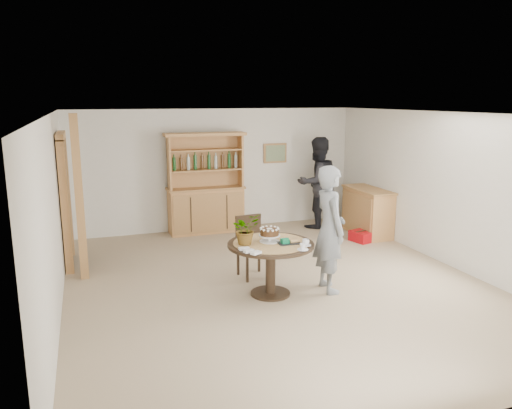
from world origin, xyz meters
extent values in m
plane|color=tan|center=(0.00, 0.00, 0.00)|extent=(7.00, 7.00, 0.00)
cube|color=white|center=(0.00, 3.50, 1.25)|extent=(6.00, 0.04, 2.50)
cube|color=white|center=(0.00, -3.50, 1.25)|extent=(6.00, 0.04, 2.50)
cube|color=white|center=(-3.00, 0.00, 1.25)|extent=(0.04, 7.00, 2.50)
cube|color=white|center=(3.00, 0.00, 1.25)|extent=(0.04, 7.00, 2.50)
cube|color=white|center=(0.00, 0.00, 2.50)|extent=(6.00, 7.00, 0.04)
cube|color=#AA7A47|center=(1.30, 3.47, 1.55)|extent=(0.52, 0.03, 0.42)
cube|color=#59724C|center=(1.30, 3.45, 1.55)|extent=(0.44, 0.02, 0.34)
cube|color=black|center=(-2.94, 2.00, 1.05)|extent=(0.10, 0.90, 2.10)
cube|color=tan|center=(-2.92, 1.50, 1.05)|extent=(0.12, 0.10, 2.10)
cube|color=tan|center=(-2.92, 2.50, 1.05)|extent=(0.12, 0.10, 2.10)
cube|color=tan|center=(-2.92, 2.00, 2.13)|extent=(0.12, 1.10, 0.10)
cube|color=#AA7A47|center=(-2.70, 1.20, 1.25)|extent=(0.12, 0.12, 2.50)
cube|color=tan|center=(-0.30, 3.24, 0.45)|extent=(1.50, 0.50, 0.90)
cube|color=#AA7A47|center=(-0.30, 3.24, 0.92)|extent=(1.56, 0.54, 0.04)
cube|color=tan|center=(-0.30, 3.34, 1.47)|extent=(1.50, 0.04, 1.06)
cube|color=tan|center=(-1.03, 3.19, 1.47)|extent=(0.04, 0.34, 1.06)
cube|color=tan|center=(0.43, 3.19, 1.47)|extent=(0.04, 0.34, 1.06)
cube|color=#AA7A47|center=(-0.30, 3.19, 1.30)|extent=(1.44, 0.32, 0.03)
cube|color=#AA7A47|center=(-0.30, 3.19, 1.70)|extent=(1.44, 0.32, 0.03)
cube|color=tan|center=(-0.30, 3.19, 2.01)|extent=(1.62, 0.40, 0.06)
cylinder|color=#194C1E|center=(-0.86, 3.19, 1.46)|extent=(0.07, 0.07, 0.28)
cylinder|color=#4C2D14|center=(-0.70, 3.19, 1.46)|extent=(0.07, 0.07, 0.28)
cylinder|color=#B2BFB2|center=(-0.54, 3.19, 1.46)|extent=(0.07, 0.07, 0.28)
cylinder|color=#194C1E|center=(-0.38, 3.19, 1.46)|extent=(0.07, 0.07, 0.28)
cylinder|color=#4C2D14|center=(-0.22, 3.19, 1.46)|extent=(0.07, 0.07, 0.28)
cylinder|color=#B2BFB2|center=(-0.06, 3.19, 1.46)|extent=(0.07, 0.07, 0.28)
cylinder|color=#194C1E|center=(0.10, 3.19, 1.46)|extent=(0.07, 0.07, 0.28)
cylinder|color=#4C2D14|center=(0.26, 3.19, 1.46)|extent=(0.07, 0.07, 0.28)
cube|color=tan|center=(2.74, 2.00, 0.45)|extent=(0.50, 1.20, 0.90)
cube|color=#AA7A47|center=(2.74, 2.00, 0.92)|extent=(0.54, 1.26, 0.04)
cylinder|color=black|center=(-0.23, -0.34, 0.73)|extent=(1.20, 1.20, 0.04)
cylinder|color=black|center=(-0.23, -0.34, 0.36)|extent=(0.14, 0.14, 0.70)
cylinder|color=black|center=(-0.23, -0.34, 0.01)|extent=(0.56, 0.56, 0.03)
cylinder|color=tan|center=(-0.23, -0.34, 0.76)|extent=(1.04, 1.04, 0.01)
cube|color=black|center=(-0.23, 0.41, 0.45)|extent=(0.46, 0.46, 0.04)
cube|color=black|center=(-0.25, 0.60, 0.70)|extent=(0.42, 0.07, 0.46)
cube|color=black|center=(-0.25, 0.60, 0.92)|extent=(0.42, 0.08, 0.05)
cube|color=black|center=(-0.39, 0.22, 0.22)|extent=(0.04, 0.04, 0.44)
cube|color=black|center=(-0.03, 0.25, 0.22)|extent=(0.04, 0.04, 0.44)
cube|color=black|center=(-0.43, 0.57, 0.22)|extent=(0.04, 0.03, 0.44)
cube|color=black|center=(-0.07, 0.61, 0.22)|extent=(0.04, 0.03, 0.44)
cylinder|color=white|center=(-0.23, -0.29, 0.77)|extent=(0.28, 0.28, 0.01)
cylinder|color=white|center=(-0.23, -0.29, 0.81)|extent=(0.05, 0.05, 0.08)
cylinder|color=white|center=(-0.23, -0.29, 0.85)|extent=(0.30, 0.30, 0.01)
cylinder|color=#482A14|center=(-0.23, -0.29, 0.90)|extent=(0.26, 0.26, 0.09)
cylinder|color=white|center=(-0.23, -0.29, 0.95)|extent=(0.08, 0.08, 0.01)
sphere|color=white|center=(-0.11, -0.29, 0.95)|extent=(0.04, 0.04, 0.04)
sphere|color=white|center=(-0.13, -0.23, 0.95)|extent=(0.04, 0.04, 0.04)
sphere|color=white|center=(-0.17, -0.18, 0.95)|extent=(0.04, 0.04, 0.04)
sphere|color=white|center=(-0.23, -0.17, 0.95)|extent=(0.04, 0.04, 0.04)
sphere|color=white|center=(-0.29, -0.18, 0.95)|extent=(0.04, 0.04, 0.04)
sphere|color=white|center=(-0.34, -0.23, 0.95)|extent=(0.04, 0.04, 0.04)
sphere|color=white|center=(-0.35, -0.29, 0.95)|extent=(0.04, 0.04, 0.04)
sphere|color=white|center=(-0.34, -0.35, 0.95)|extent=(0.04, 0.04, 0.04)
sphere|color=white|center=(-0.29, -0.39, 0.95)|extent=(0.04, 0.04, 0.04)
sphere|color=white|center=(-0.23, -0.41, 0.95)|extent=(0.04, 0.04, 0.04)
sphere|color=white|center=(-0.17, -0.39, 0.95)|extent=(0.04, 0.04, 0.04)
sphere|color=white|center=(-0.13, -0.35, 0.95)|extent=(0.04, 0.04, 0.04)
imported|color=#3F7233|center=(-0.58, -0.29, 0.97)|extent=(0.47, 0.44, 0.42)
cube|color=black|center=(-0.01, -0.46, 0.77)|extent=(0.30, 0.20, 0.01)
cube|color=#0D7547|center=(-0.07, -0.46, 0.80)|extent=(0.10, 0.10, 0.06)
cube|color=#0D7547|center=(-0.07, -0.46, 0.83)|extent=(0.11, 0.02, 0.01)
cylinder|color=white|center=(0.17, -0.62, 0.76)|extent=(0.15, 0.15, 0.01)
imported|color=white|center=(0.17, -0.62, 0.81)|extent=(0.10, 0.10, 0.08)
cylinder|color=white|center=(0.05, -0.79, 0.76)|extent=(0.15, 0.15, 0.01)
imported|color=white|center=(0.05, -0.79, 0.81)|extent=(0.08, 0.08, 0.07)
cube|color=white|center=(-0.68, -0.54, 0.78)|extent=(0.14, 0.08, 0.03)
cube|color=white|center=(-0.65, -0.66, 0.78)|extent=(0.16, 0.11, 0.03)
cube|color=white|center=(-0.59, -0.76, 0.78)|extent=(0.16, 0.14, 0.03)
imported|color=slate|center=(0.62, -0.44, 0.90)|extent=(0.49, 0.69, 1.81)
imported|color=black|center=(2.02, 2.87, 0.96)|extent=(1.05, 0.89, 1.92)
cube|color=#B90910|center=(2.50, 1.62, 0.10)|extent=(0.69, 0.55, 0.20)
cube|color=black|center=(2.50, 1.62, 0.20)|extent=(0.55, 0.19, 0.01)
camera|label=1|loc=(-2.58, -6.53, 2.71)|focal=35.00mm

